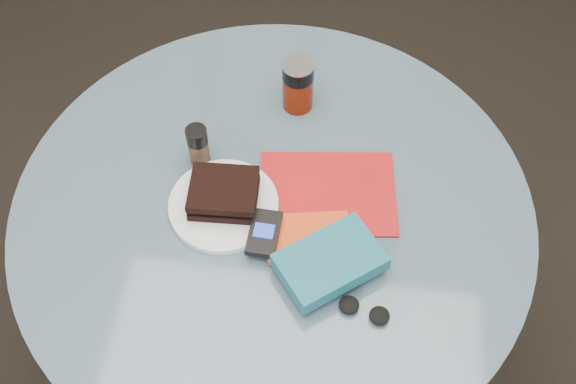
# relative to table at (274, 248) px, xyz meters

# --- Properties ---
(ground) EXTENTS (4.00, 4.00, 0.00)m
(ground) POSITION_rel_table_xyz_m (0.00, 0.00, -0.59)
(ground) COLOR black
(ground) RESTS_ON ground
(table) EXTENTS (1.00, 1.00, 0.75)m
(table) POSITION_rel_table_xyz_m (0.00, 0.00, 0.00)
(table) COLOR black
(table) RESTS_ON ground
(plate) EXTENTS (0.28, 0.28, 0.01)m
(plate) POSITION_rel_table_xyz_m (-0.09, -0.02, 0.17)
(plate) COLOR silver
(plate) RESTS_ON table
(sandwich) EXTENTS (0.13, 0.11, 0.04)m
(sandwich) POSITION_rel_table_xyz_m (-0.09, -0.01, 0.20)
(sandwich) COLOR black
(sandwich) RESTS_ON plate
(soda_can) EXTENTS (0.08, 0.08, 0.12)m
(soda_can) POSITION_rel_table_xyz_m (0.02, 0.26, 0.22)
(soda_can) COLOR #661505
(soda_can) RESTS_ON table
(pepper_grinder) EXTENTS (0.05, 0.05, 0.10)m
(pepper_grinder) POSITION_rel_table_xyz_m (-0.16, 0.09, 0.21)
(pepper_grinder) COLOR #422B1C
(pepper_grinder) RESTS_ON table
(magazine) EXTENTS (0.28, 0.23, 0.00)m
(magazine) POSITION_rel_table_xyz_m (0.10, 0.04, 0.17)
(magazine) COLOR #9A0E11
(magazine) RESTS_ON table
(red_book) EXTENTS (0.17, 0.13, 0.01)m
(red_book) POSITION_rel_table_xyz_m (0.08, -0.07, 0.17)
(red_book) COLOR red
(red_book) RESTS_ON magazine
(novel) EXTENTS (0.21, 0.20, 0.03)m
(novel) POSITION_rel_table_xyz_m (0.12, -0.13, 0.20)
(novel) COLOR #144E5F
(novel) RESTS_ON red_book
(mp3_player) EXTENTS (0.06, 0.10, 0.02)m
(mp3_player) POSITION_rel_table_xyz_m (-0.00, -0.08, 0.19)
(mp3_player) COLOR black
(mp3_player) RESTS_ON red_book
(headphones) EXTENTS (0.10, 0.06, 0.02)m
(headphones) POSITION_rel_table_xyz_m (0.19, -0.20, 0.17)
(headphones) COLOR black
(headphones) RESTS_ON table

